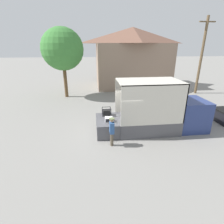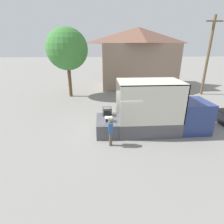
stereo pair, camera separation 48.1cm
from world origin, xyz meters
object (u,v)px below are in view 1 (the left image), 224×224
(utility_pole, at_px, (202,56))
(portable_generator, at_px, (107,113))
(worker_person, at_px, (112,129))
(box_truck, at_px, (166,116))
(street_tree, at_px, (62,49))
(microwave, at_px, (109,119))

(utility_pole, bearing_deg, portable_generator, -144.13)
(portable_generator, bearing_deg, worker_person, -88.26)
(box_truck, height_order, street_tree, street_tree)
(box_truck, relative_size, utility_pole, 0.71)
(microwave, height_order, street_tree, street_tree)
(box_truck, height_order, portable_generator, box_truck)
(utility_pole, bearing_deg, box_truck, -130.03)
(microwave, bearing_deg, worker_person, -88.28)
(box_truck, height_order, worker_person, box_truck)
(worker_person, distance_m, utility_pole, 15.76)
(worker_person, bearing_deg, microwave, 91.72)
(microwave, distance_m, street_tree, 10.83)
(portable_generator, relative_size, street_tree, 0.08)
(microwave, height_order, worker_person, worker_person)
(portable_generator, xyz_separation_m, utility_pole, (11.35, 8.20, 3.17))
(worker_person, xyz_separation_m, utility_pole, (11.28, 10.52, 3.27))
(microwave, xyz_separation_m, worker_person, (0.04, -1.32, -0.03))
(portable_generator, bearing_deg, utility_pole, 35.87)
(box_truck, bearing_deg, street_tree, 130.58)
(box_truck, relative_size, microwave, 12.50)
(microwave, bearing_deg, street_tree, 112.01)
(worker_person, distance_m, street_tree, 12.01)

